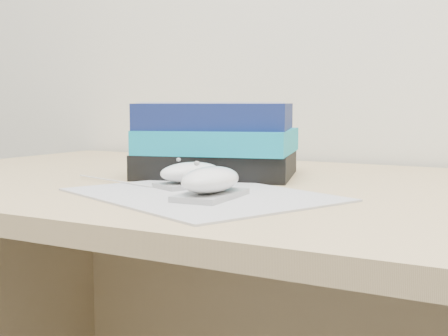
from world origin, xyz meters
The scene contains 7 objects.
desk centered at (0.00, 1.64, 0.50)m, with size 1.60×0.80×0.73m.
mousepad centered at (-0.09, 1.42, 0.73)m, with size 0.35×0.28×0.00m, color #9999A1.
mouse_rear centered at (-0.14, 1.47, 0.75)m, with size 0.09×0.12×0.04m.
mouse_front centered at (-0.06, 1.39, 0.75)m, with size 0.07×0.12×0.05m.
usb_cable centered at (-0.29, 1.46, 0.73)m, with size 0.00×0.00×0.21m, color silver.
book_stack centered at (-0.19, 1.63, 0.79)m, with size 0.32×0.28×0.13m.
pouch centered at (-0.16, 1.65, 0.79)m, with size 0.16×0.13×0.13m.
Camera 1 is at (0.37, 0.67, 0.86)m, focal length 50.00 mm.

